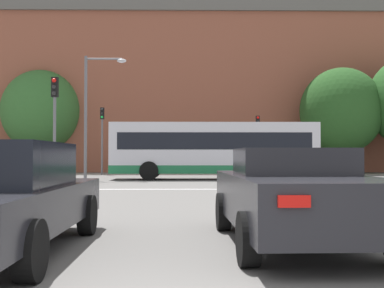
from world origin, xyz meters
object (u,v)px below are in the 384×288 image
Objects in this scene: traffic_light_far_left at (102,130)px; street_lamp_junction at (93,103)px; bus_crossing_lead at (213,149)px; pedestrian_waiting at (68,159)px; car_roadster_right at (295,195)px; traffic_light_near_left at (55,114)px; car_saloon_left at (0,197)px; traffic_light_far_right at (258,135)px.

street_lamp_junction is at bearing -84.02° from traffic_light_far_left.
bus_crossing_lead is 6.07× the size of pedestrian_waiting.
traffic_light_far_left reaches higher than car_roadster_right.
traffic_light_far_left is 1.03× the size of traffic_light_near_left.
car_saloon_left is 1.05× the size of traffic_light_far_left.
traffic_light_far_right is 13.35m from pedestrian_waiting.
traffic_light_near_left is 2.42× the size of pedestrian_waiting.
bus_crossing_lead reaches higher than car_roadster_right.
car_saloon_left is 13.44m from traffic_light_near_left.
street_lamp_junction is at bearing 87.35° from traffic_light_near_left.
car_saloon_left is at bearing -105.55° from traffic_light_far_right.
traffic_light_far_left is at bearing 91.82° from traffic_light_near_left.
bus_crossing_lead is 2.43× the size of traffic_light_far_left.
car_roadster_right is at bearing -61.08° from traffic_light_near_left.
pedestrian_waiting reaches higher than car_roadster_right.
car_saloon_left is at bearing -77.71° from traffic_light_near_left.
traffic_light_far_left is 10.65m from traffic_light_far_right.
traffic_light_near_left is at bearing 101.79° from car_saloon_left.
car_saloon_left is 20.42m from bus_crossing_lead.
street_lamp_junction is (-6.48, -0.56, 2.47)m from bus_crossing_lead.
street_lamp_junction is at bearing -144.28° from traffic_light_far_right.
traffic_light_far_left is 0.69× the size of street_lamp_junction.
bus_crossing_lead is 7.49m from traffic_light_far_right.
traffic_light_far_left reaches higher than bus_crossing_lead.
street_lamp_junction is 3.63× the size of pedestrian_waiting.
pedestrian_waiting is at bearing 156.97° from traffic_light_far_left.
traffic_light_far_right reaches higher than car_saloon_left.
pedestrian_waiting is (-9.83, 26.89, 0.38)m from car_roadster_right.
car_saloon_left is at bearing -11.20° from bus_crossing_lead.
traffic_light_near_left is at bearing -92.65° from street_lamp_junction.
car_roadster_right is (4.00, 0.60, -0.03)m from car_saloon_left.
traffic_light_far_right is 0.91× the size of traffic_light_near_left.
car_saloon_left is 26.69m from traffic_light_far_left.
traffic_light_far_right is (3.39, 25.98, 2.03)m from car_roadster_right.
street_lamp_junction is (-6.52, 18.85, 3.42)m from car_roadster_right.
car_saloon_left is 0.43× the size of bus_crossing_lead.
car_saloon_left is 27.66m from traffic_light_far_right.
traffic_light_near_left is (-2.82, 12.95, 2.23)m from car_saloon_left.
bus_crossing_lead is 12.33m from pedestrian_waiting.
traffic_light_far_right is (10.64, 0.18, -0.32)m from traffic_light_far_left.
traffic_light_near_left is (-6.82, 12.36, 2.27)m from car_roadster_right.
bus_crossing_lead is (3.96, 20.01, 0.91)m from car_saloon_left.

